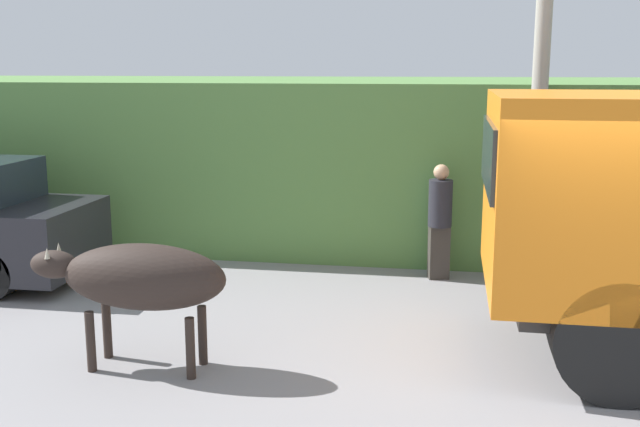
{
  "coord_description": "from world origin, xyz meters",
  "views": [
    {
      "loc": [
        -1.66,
        -6.86,
        2.95
      ],
      "look_at": [
        -2.89,
        0.22,
        1.51
      ],
      "focal_mm": 42.0,
      "sensor_mm": 36.0,
      "label": 1
    }
  ],
  "objects": [
    {
      "name": "ground_plane",
      "position": [
        0.0,
        0.0,
        0.0
      ],
      "size": [
        60.0,
        60.0,
        0.0
      ],
      "primitive_type": "plane",
      "color": "gray"
    },
    {
      "name": "hillside_embankment",
      "position": [
        0.0,
        6.89,
        1.34
      ],
      "size": [
        32.0,
        6.19,
        2.68
      ],
      "color": "#568442",
      "rests_on": "ground_plane"
    },
    {
      "name": "brown_cow",
      "position": [
        -4.58,
        -0.29,
        0.92
      ],
      "size": [
        2.0,
        0.65,
        1.26
      ],
      "rotation": [
        0.0,
        0.0,
        -0.02
      ],
      "color": "#2D231E",
      "rests_on": "ground_plane"
    },
    {
      "name": "pedestrian_on_hill",
      "position": [
        -1.76,
        3.38,
        0.88
      ],
      "size": [
        0.4,
        0.4,
        1.61
      ],
      "rotation": [
        0.0,
        0.0,
        3.39
      ],
      "color": "#38332D",
      "rests_on": "ground_plane"
    },
    {
      "name": "utility_pole",
      "position": [
        -0.5,
        3.59,
        2.89
      ],
      "size": [
        0.9,
        0.22,
        5.55
      ],
      "color": "#9E998E",
      "rests_on": "ground_plane"
    }
  ]
}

